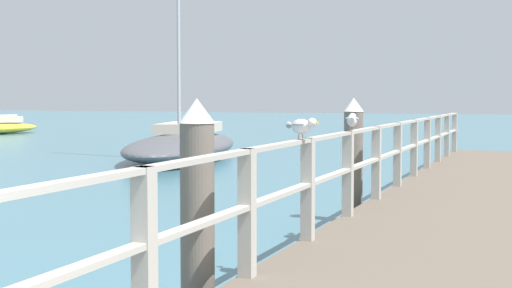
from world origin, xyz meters
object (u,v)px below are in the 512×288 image
seagull_foreground (302,126)px  seagull_background (352,120)px  boat_0 (183,144)px  dock_piling_far (353,159)px  dock_piling_near (197,210)px

seagull_foreground → seagull_background: bearing=-144.9°
seagull_foreground → boat_0: boat_0 is taller
dock_piling_far → boat_0: (-7.43, 8.79, -0.49)m
boat_0 → dock_piling_far: bearing=115.6°
dock_piling_near → seagull_background: bearing=83.9°
seagull_foreground → seagull_background: 2.03m
seagull_background → boat_0: 13.03m
dock_piling_near → boat_0: size_ratio=0.19×
dock_piling_far → seagull_foreground: size_ratio=4.40×
boat_0 → dock_piling_near: bearing=103.4°
dock_piling_near → dock_piling_far: bearing=90.0°
dock_piling_near → seagull_background: (0.38, 3.57, 0.64)m
seagull_background → dock_piling_near: bearing=-108.8°
dock_piling_far → seagull_foreground: (0.39, -3.62, 0.64)m
seagull_foreground → boat_0: size_ratio=0.04×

